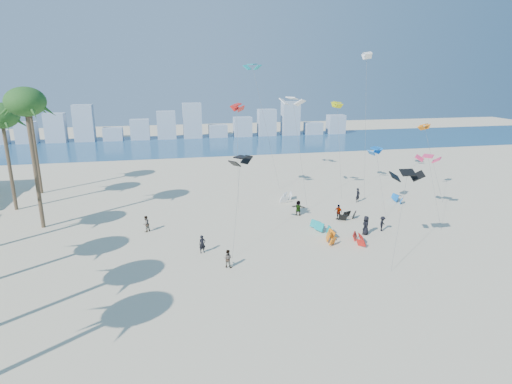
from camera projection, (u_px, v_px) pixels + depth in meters
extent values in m
plane|color=beige|center=(263.00, 334.00, 26.15)|extent=(220.00, 220.00, 0.00)
plane|color=navy|center=(190.00, 145.00, 93.83)|extent=(220.00, 220.00, 0.00)
imported|color=black|center=(202.00, 244.00, 37.65)|extent=(0.69, 0.55, 1.65)
imported|color=gray|center=(228.00, 259.00, 34.89)|extent=(0.93, 0.86, 1.54)
imported|color=black|center=(366.00, 225.00, 41.87)|extent=(1.11, 1.09, 1.93)
imported|color=gray|center=(338.00, 212.00, 46.19)|extent=(0.88, 1.06, 1.70)
imported|color=black|center=(382.00, 224.00, 42.86)|extent=(1.12, 1.10, 1.55)
imported|color=gray|center=(298.00, 208.00, 47.52)|extent=(1.64, 1.25, 1.73)
imported|color=black|center=(358.00, 195.00, 52.36)|extent=(0.78, 0.71, 1.78)
imported|color=gray|center=(146.00, 224.00, 42.64)|extent=(1.01, 1.03, 1.67)
cylinder|color=#595959|center=(237.00, 206.00, 38.25)|extent=(1.77, 5.10, 7.91)
cylinder|color=#595959|center=(300.00, 154.00, 49.36)|extent=(0.95, 4.12, 12.65)
cylinder|color=#595959|center=(381.00, 183.00, 47.27)|extent=(0.26, 3.14, 7.30)
cylinder|color=#595959|center=(238.00, 156.00, 50.47)|extent=(0.57, 3.83, 11.79)
cylinder|color=#595959|center=(339.00, 151.00, 53.59)|extent=(0.12, 2.87, 11.93)
cylinder|color=#595959|center=(434.00, 192.00, 44.74)|extent=(0.87, 4.84, 6.76)
cylinder|color=#595959|center=(266.00, 127.00, 57.89)|extent=(2.96, 4.52, 16.60)
cylinder|color=#595959|center=(433.00, 164.00, 52.35)|extent=(1.91, 2.91, 9.32)
cylinder|color=#595959|center=(399.00, 221.00, 35.05)|extent=(2.64, 3.17, 7.42)
cylinder|color=#595959|center=(365.00, 125.00, 54.32)|extent=(1.76, 5.70, 18.01)
cylinder|color=brown|center=(35.00, 167.00, 42.32)|extent=(0.40, 0.40, 12.85)
ellipsoid|color=#1F4E1B|center=(25.00, 102.00, 40.56)|extent=(3.80, 3.80, 2.85)
cylinder|color=brown|center=(9.00, 164.00, 48.22)|extent=(0.40, 0.40, 10.95)
ellipsoid|color=#1F4E1B|center=(1.00, 116.00, 46.72)|extent=(3.80, 3.80, 2.85)
cylinder|color=brown|center=(36.00, 149.00, 54.89)|extent=(0.40, 0.40, 11.85)
ellipsoid|color=#1F4E1B|center=(29.00, 103.00, 53.26)|extent=(3.80, 3.80, 2.85)
cube|color=#9EADBF|center=(27.00, 132.00, 95.32)|extent=(4.40, 3.00, 4.80)
cube|color=#9EADBF|center=(56.00, 128.00, 96.33)|extent=(4.40, 3.00, 6.60)
cube|color=#9EADBF|center=(84.00, 123.00, 97.34)|extent=(4.40, 3.00, 8.40)
cube|color=#9EADBF|center=(113.00, 134.00, 99.34)|extent=(4.40, 3.00, 3.00)
cube|color=#9EADBF|center=(140.00, 129.00, 100.34)|extent=(4.40, 3.00, 4.80)
cube|color=#9EADBF|center=(166.00, 125.00, 101.35)|extent=(4.40, 3.00, 6.60)
cube|color=#9EADBF|center=(192.00, 121.00, 102.36)|extent=(4.40, 3.00, 8.40)
cube|color=#9EADBF|center=(218.00, 131.00, 104.36)|extent=(4.40, 3.00, 3.00)
cube|color=#9EADBF|center=(243.00, 127.00, 105.37)|extent=(4.40, 3.00, 4.80)
cube|color=#9EADBF|center=(267.00, 122.00, 106.38)|extent=(4.40, 3.00, 6.60)
cube|color=#9EADBF|center=(290.00, 118.00, 107.39)|extent=(4.40, 3.00, 8.40)
cube|color=#9EADBF|center=(313.00, 128.00, 109.38)|extent=(4.40, 3.00, 3.00)
cube|color=#9EADBF|center=(336.00, 124.00, 110.39)|extent=(4.40, 3.00, 4.80)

